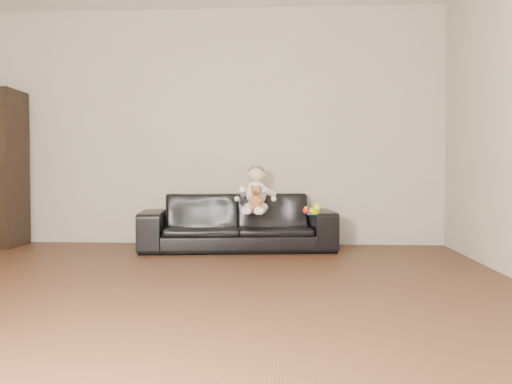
# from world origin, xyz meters

# --- Properties ---
(floor) EXTENTS (5.50, 5.50, 0.00)m
(floor) POSITION_xyz_m (0.00, 0.00, 0.00)
(floor) COLOR #462A19
(floor) RESTS_ON ground
(wall_back) EXTENTS (5.00, 0.00, 5.00)m
(wall_back) POSITION_xyz_m (0.00, 2.75, 1.30)
(wall_back) COLOR #B4AA97
(wall_back) RESTS_ON ground
(sofa) EXTENTS (2.04, 1.02, 0.57)m
(sofa) POSITION_xyz_m (0.29, 2.25, 0.29)
(sofa) COLOR black
(sofa) RESTS_ON floor
(cabinet) EXTENTS (0.45, 0.60, 1.67)m
(cabinet) POSITION_xyz_m (-2.27, 2.35, 0.83)
(cabinet) COLOR black
(cabinet) RESTS_ON floor
(shelf_item) EXTENTS (0.19, 0.26, 0.28)m
(shelf_item) POSITION_xyz_m (-2.25, 2.35, 1.21)
(shelf_item) COLOR silver
(shelf_item) RESTS_ON cabinet
(baby) EXTENTS (0.37, 0.44, 0.49)m
(baby) POSITION_xyz_m (0.49, 2.14, 0.59)
(baby) COLOR #FED6DB
(baby) RESTS_ON sofa
(teddy_bear) EXTENTS (0.14, 0.14, 0.23)m
(teddy_bear) POSITION_xyz_m (0.50, 1.99, 0.55)
(teddy_bear) COLOR #AA6530
(teddy_bear) RESTS_ON sofa
(toy_green) EXTENTS (0.11, 0.13, 0.09)m
(toy_green) POSITION_xyz_m (1.07, 1.99, 0.42)
(toy_green) COLOR #C5E01A
(toy_green) RESTS_ON sofa
(toy_rattle) EXTENTS (0.08, 0.08, 0.07)m
(toy_rattle) POSITION_xyz_m (0.99, 2.14, 0.41)
(toy_rattle) COLOR red
(toy_rattle) RESTS_ON sofa
(toy_blue_disc) EXTENTS (0.14, 0.14, 0.02)m
(toy_blue_disc) POSITION_xyz_m (1.05, 2.08, 0.38)
(toy_blue_disc) COLOR blue
(toy_blue_disc) RESTS_ON sofa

